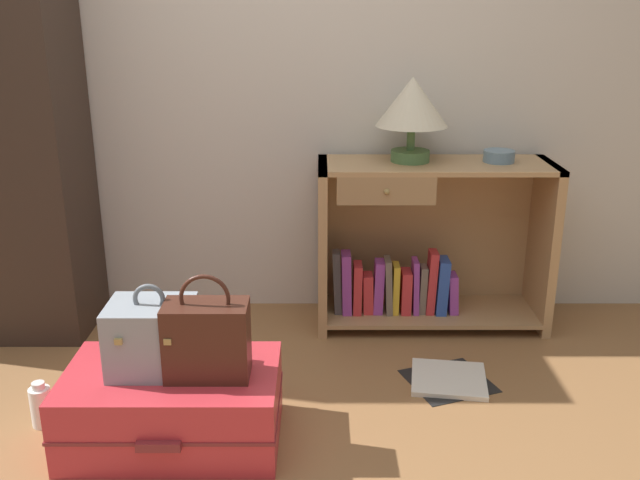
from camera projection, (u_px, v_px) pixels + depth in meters
name	position (u px, v px, depth m)	size (l,w,h in m)	color
back_wall	(254.00, 33.00, 3.16)	(6.40, 0.10, 2.60)	beige
bookshelf	(422.00, 248.00, 3.23)	(1.04, 0.38, 0.76)	tan
table_lamp	(410.00, 105.00, 3.03)	(0.31, 0.31, 0.37)	#4C7542
bowl	(497.00, 156.00, 3.09)	(0.14, 0.14, 0.05)	slate
suitcase_large	(171.00, 406.00, 2.39)	(0.72, 0.47, 0.26)	#D1333D
train_case	(150.00, 337.00, 2.32)	(0.28, 0.23, 0.31)	#8E99A3
handbag	(205.00, 339.00, 2.28)	(0.27, 0.15, 0.36)	#472319
bottle	(39.00, 406.00, 2.49)	(0.07, 0.07, 0.17)	white
open_book_on_floor	(447.00, 379.00, 2.80)	(0.39, 0.38, 0.02)	white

